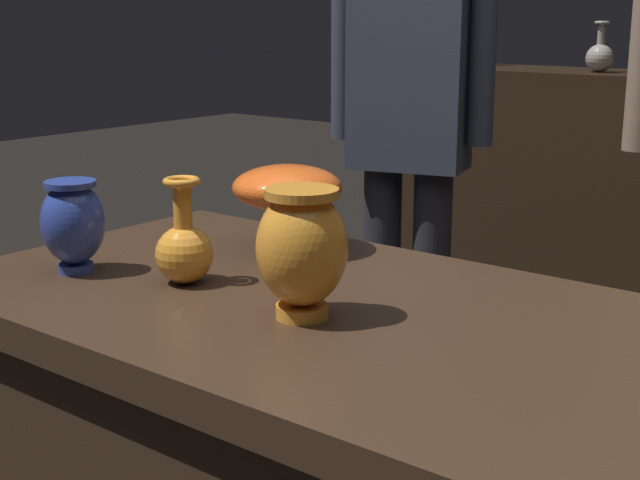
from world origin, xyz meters
name	(u,v)px	position (x,y,z in m)	size (l,w,h in m)	color
vase_centerpiece	(302,248)	(-0.01, -0.07, 0.90)	(0.12, 0.12, 0.17)	orange
vase_tall_behind	(287,189)	(-0.25, 0.19, 0.91)	(0.19, 0.19, 0.15)	#E55B1E
vase_left_accent	(184,248)	(-0.25, -0.06, 0.85)	(0.09, 0.09, 0.16)	orange
vase_right_accent	(73,222)	(-0.42, -0.12, 0.88)	(0.10, 0.10, 0.14)	#2D429E
shelf_vase_left	(600,56)	(-0.52, 2.15, 1.05)	(0.10, 0.10, 0.17)	gray
shelf_vase_far_left	(484,39)	(-1.04, 2.27, 1.09)	(0.06, 0.06, 0.21)	#477A38
visitor_near_left	(410,118)	(-0.67, 1.20, 0.90)	(0.45, 0.26, 1.54)	#232328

